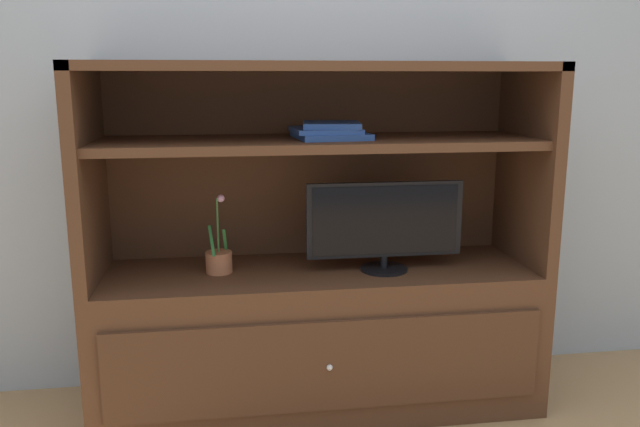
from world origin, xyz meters
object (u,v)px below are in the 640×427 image
object	(u,v)px
tv_monitor	(385,224)
potted_plant	(219,260)
magazine_stack	(329,131)
media_console	(318,301)

from	to	relation	value
tv_monitor	potted_plant	bearing A→B (deg)	174.03
potted_plant	magazine_stack	bearing A→B (deg)	-0.28
tv_monitor	potted_plant	distance (m)	0.70
media_console	potted_plant	distance (m)	0.46
media_console	potted_plant	xyz separation A→B (m)	(-0.42, 0.00, 0.20)
media_console	potted_plant	world-z (taller)	media_console
media_console	magazine_stack	bearing A→B (deg)	-0.05
media_console	potted_plant	bearing A→B (deg)	179.69
media_console	magazine_stack	world-z (taller)	media_console
potted_plant	magazine_stack	world-z (taller)	magazine_stack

